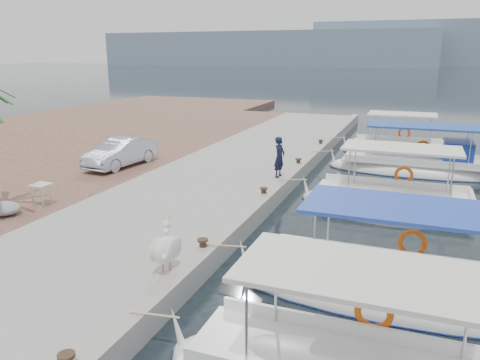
# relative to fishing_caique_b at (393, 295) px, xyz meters

# --- Properties ---
(ground) EXTENTS (400.00, 400.00, 0.00)m
(ground) POSITION_rel_fishing_caique_b_xyz_m (-4.31, 3.41, -0.12)
(ground) COLOR black
(ground) RESTS_ON ground
(concrete_quay) EXTENTS (6.00, 40.00, 0.50)m
(concrete_quay) POSITION_rel_fishing_caique_b_xyz_m (-7.31, 8.41, 0.13)
(concrete_quay) COLOR gray
(concrete_quay) RESTS_ON ground
(quay_curb) EXTENTS (0.44, 40.00, 0.12)m
(quay_curb) POSITION_rel_fishing_caique_b_xyz_m (-4.53, 8.41, 0.44)
(quay_curb) COLOR gray
(quay_curb) RESTS_ON concrete_quay
(cobblestone_strip) EXTENTS (4.00, 40.00, 0.50)m
(cobblestone_strip) POSITION_rel_fishing_caique_b_xyz_m (-12.31, 8.41, 0.13)
(cobblestone_strip) COLOR brown
(cobblestone_strip) RESTS_ON ground
(fishing_caique_b) EXTENTS (7.45, 2.30, 2.83)m
(fishing_caique_b) POSITION_rel_fishing_caique_b_xyz_m (0.00, 0.00, 0.00)
(fishing_caique_b) COLOR white
(fishing_caique_b) RESTS_ON ground
(fishing_caique_c) EXTENTS (6.57, 2.11, 2.83)m
(fishing_caique_c) POSITION_rel_fishing_caique_b_xyz_m (-0.44, 6.78, 0.00)
(fishing_caique_c) COLOR white
(fishing_caique_c) RESTS_ON ground
(fishing_caique_d) EXTENTS (7.86, 2.48, 2.83)m
(fishing_caique_d) POSITION_rel_fishing_caique_b_xyz_m (0.31, 12.52, 0.06)
(fishing_caique_d) COLOR white
(fishing_caique_d) RESTS_ON ground
(fishing_caique_e) EXTENTS (5.89, 2.25, 2.83)m
(fishing_caique_e) POSITION_rel_fishing_caique_b_xyz_m (-0.78, 16.59, 0.00)
(fishing_caique_e) COLOR white
(fishing_caique_e) RESTS_ON ground
(mooring_bollards) EXTENTS (0.28, 20.28, 0.33)m
(mooring_bollards) POSITION_rel_fishing_caique_b_xyz_m (-4.66, 4.91, 0.57)
(mooring_bollards) COLOR black
(mooring_bollards) RESTS_ON concrete_quay
(pelican) EXTENTS (0.86, 1.39, 1.10)m
(pelican) POSITION_rel_fishing_caique_b_xyz_m (-4.97, -1.40, 0.94)
(pelican) COLOR tan
(pelican) RESTS_ON concrete_quay
(fisherman) EXTENTS (0.49, 0.66, 1.65)m
(fisherman) POSITION_rel_fishing_caique_b_xyz_m (-4.91, 7.71, 1.20)
(fisherman) COLOR black
(fisherman) RESTS_ON concrete_quay
(parked_car) EXTENTS (1.70, 3.84, 1.23)m
(parked_car) POSITION_rel_fishing_caique_b_xyz_m (-12.00, 7.03, 0.99)
(parked_car) COLOR #A5AABC
(parked_car) RESTS_ON cobblestone_strip
(tarp_bundle) EXTENTS (1.10, 0.90, 0.40)m
(tarp_bundle) POSITION_rel_fishing_caique_b_xyz_m (-11.66, 0.23, 0.58)
(tarp_bundle) COLOR gray
(tarp_bundle) RESTS_ON cobblestone_strip
(folding_table) EXTENTS (0.55, 0.55, 0.73)m
(folding_table) POSITION_rel_fishing_caique_b_xyz_m (-11.20, 1.39, 0.90)
(folding_table) COLOR silver
(folding_table) RESTS_ON cobblestone_strip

